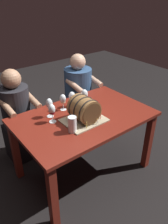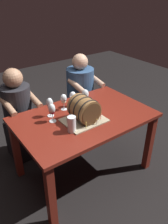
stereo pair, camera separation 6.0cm
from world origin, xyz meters
name	(u,v)px [view 2 (the right image)]	position (x,y,z in m)	size (l,w,h in m)	color
ground_plane	(84,170)	(0.00, 0.00, 0.00)	(8.00, 8.00, 0.00)	black
dining_table	(84,125)	(0.00, 0.00, 0.65)	(1.40, 0.90, 0.76)	maroon
barrel_cake	(84,110)	(-0.06, -0.08, 0.88)	(0.41, 0.32, 0.26)	tan
wine_glass_red	(52,110)	(-0.32, 0.10, 0.89)	(0.07, 0.07, 0.19)	white
wine_glass_white	(64,99)	(-0.10, 0.24, 0.88)	(0.07, 0.07, 0.18)	white
wine_glass_empty	(50,104)	(-0.28, 0.20, 0.90)	(0.07, 0.07, 0.20)	white
wine_glass_rose	(73,96)	(0.02, 0.24, 0.88)	(0.07, 0.07, 0.18)	white
wine_glass_amber	(85,95)	(0.13, 0.16, 0.90)	(0.08, 0.08, 0.20)	white
beer_pint	(72,125)	(-0.26, -0.16, 0.83)	(0.08, 0.08, 0.16)	white
person_seated_left	(20,119)	(-0.45, 0.70, 0.54)	(0.39, 0.48, 1.16)	black
person_seated_right	(80,98)	(0.45, 0.70, 0.56)	(0.42, 0.49, 1.18)	#1B2D46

